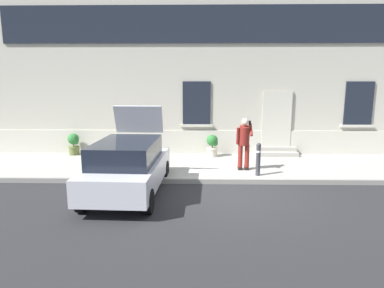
% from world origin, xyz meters
% --- Properties ---
extents(ground_plane, '(80.00, 80.00, 0.00)m').
position_xyz_m(ground_plane, '(0.00, 0.00, 0.00)').
color(ground_plane, '#232326').
extents(sidewalk, '(24.00, 3.60, 0.15)m').
position_xyz_m(sidewalk, '(0.00, 2.80, 0.07)').
color(sidewalk, '#99968E').
rests_on(sidewalk, ground).
extents(curb_edge, '(24.00, 0.12, 0.15)m').
position_xyz_m(curb_edge, '(0.00, 0.94, 0.07)').
color(curb_edge, gray).
rests_on(curb_edge, ground).
extents(building_facade, '(24.00, 1.52, 7.50)m').
position_xyz_m(building_facade, '(0.01, 5.29, 3.73)').
color(building_facade, '#B2AD9E').
rests_on(building_facade, ground).
extents(entrance_stoop, '(1.61, 0.64, 0.32)m').
position_xyz_m(entrance_stoop, '(2.34, 4.33, 0.28)').
color(entrance_stoop, '#9E998E').
rests_on(entrance_stoop, sidewalk).
extents(hatchback_car_silver, '(1.92, 4.13, 2.34)m').
position_xyz_m(hatchback_car_silver, '(-2.68, -0.02, 0.80)').
color(hatchback_car_silver, '#B7B7BF').
rests_on(hatchback_car_silver, ground).
extents(bollard_near_person, '(0.15, 0.15, 1.04)m').
position_xyz_m(bollard_near_person, '(1.09, 1.35, 0.71)').
color(bollard_near_person, '#333338').
rests_on(bollard_near_person, sidewalk).
extents(bollard_far_left, '(0.15, 0.15, 1.04)m').
position_xyz_m(bollard_far_left, '(-2.37, 1.35, 0.71)').
color(bollard_far_left, '#333338').
rests_on(bollard_far_left, sidewalk).
extents(person_on_phone, '(0.51, 0.49, 1.75)m').
position_xyz_m(person_on_phone, '(0.73, 1.98, 1.15)').
color(person_on_phone, maroon).
rests_on(person_on_phone, sidewalk).
extents(planter_olive, '(0.44, 0.44, 0.86)m').
position_xyz_m(planter_olive, '(-5.77, 4.22, 0.61)').
color(planter_olive, '#606B38').
rests_on(planter_olive, sidewalk).
extents(planter_charcoal, '(0.44, 0.44, 0.86)m').
position_xyz_m(planter_charcoal, '(-3.00, 3.82, 0.61)').
color(planter_charcoal, '#2D2D30').
rests_on(planter_charcoal, sidewalk).
extents(planter_cream, '(0.44, 0.44, 0.86)m').
position_xyz_m(planter_cream, '(-0.23, 4.02, 0.61)').
color(planter_cream, beige).
rests_on(planter_cream, sidewalk).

